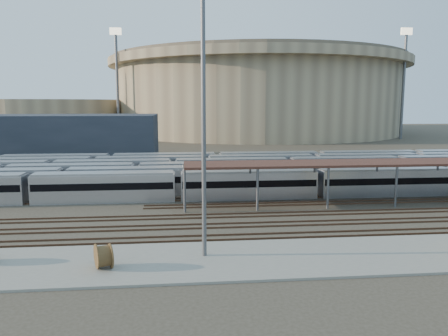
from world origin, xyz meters
name	(u,v)px	position (x,y,z in m)	size (l,w,h in m)	color
ground	(254,213)	(0.00, 0.00, 0.00)	(420.00, 420.00, 0.00)	#383026
apron	(225,260)	(-5.00, -15.00, 0.10)	(50.00, 9.00, 0.20)	gray
subway_trains	(227,173)	(-1.18, 18.50, 1.80)	(130.01, 23.90, 3.60)	silver
inspection_shed	(419,163)	(22.00, 4.00, 4.98)	(60.30, 6.00, 5.30)	#545559
empty_tracks	(262,224)	(0.00, -5.00, 0.09)	(170.00, 9.62, 0.18)	#4C3323
stadium	(257,94)	(25.00, 140.00, 16.47)	(124.00, 124.00, 32.50)	gray
secondary_arena	(48,118)	(-60.00, 130.00, 7.00)	(56.00, 56.00, 14.00)	gray
service_building	(64,137)	(-35.00, 55.00, 5.00)	(42.00, 20.00, 10.00)	#1E232D
floodlight_0	(117,80)	(-30.00, 110.00, 20.65)	(4.00, 1.00, 38.40)	#545559
floodlight_2	(404,80)	(70.00, 100.00, 20.65)	(4.00, 1.00, 38.40)	#545559
floodlight_3	(176,86)	(-10.00, 160.00, 20.65)	(4.00, 1.00, 38.40)	#545559
cable_reel_east	(104,256)	(-14.35, -16.09, 1.15)	(1.90, 1.90, 1.06)	brown
yard_light_pole	(204,120)	(-6.58, -14.08, 11.30)	(0.81, 0.36, 22.03)	#545559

